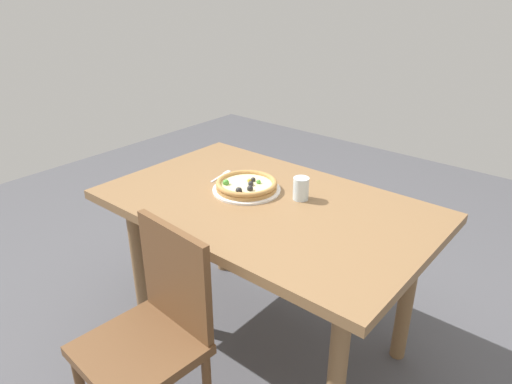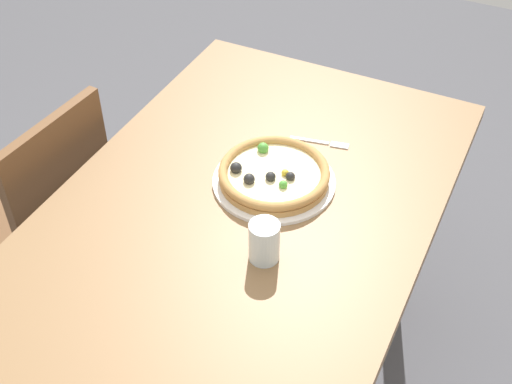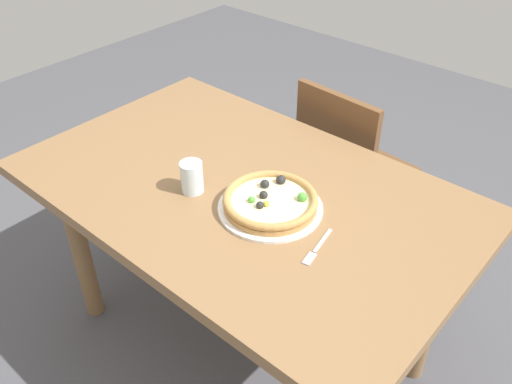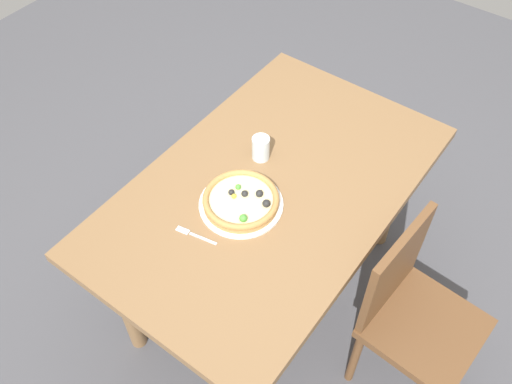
{
  "view_description": "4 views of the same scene",
  "coord_description": "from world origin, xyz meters",
  "px_view_note": "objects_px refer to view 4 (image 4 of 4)",
  "views": [
    {
      "loc": [
        1.16,
        -1.45,
        1.67
      ],
      "look_at": [
        -0.07,
        0.02,
        0.78
      ],
      "focal_mm": 32.55,
      "sensor_mm": 36.0,
      "label": 1
    },
    {
      "loc": [
        1.07,
        0.57,
        1.93
      ],
      "look_at": [
        -0.07,
        0.02,
        0.78
      ],
      "focal_mm": 47.89,
      "sensor_mm": 36.0,
      "label": 2
    },
    {
      "loc": [
        -0.96,
        1.03,
        1.78
      ],
      "look_at": [
        -0.07,
        0.02,
        0.78
      ],
      "focal_mm": 38.14,
      "sensor_mm": 36.0,
      "label": 3
    },
    {
      "loc": [
        -1.16,
        -0.79,
        2.39
      ],
      "look_at": [
        -0.07,
        0.02,
        0.78
      ],
      "focal_mm": 38.87,
      "sensor_mm": 36.0,
      "label": 4
    }
  ],
  "objects_px": {
    "plate": "(241,204)",
    "dining_table": "(270,202)",
    "chair_near": "(412,312)",
    "pizza": "(241,200)",
    "drinking_glass": "(261,148)",
    "fork": "(193,234)"
  },
  "relations": [
    {
      "from": "dining_table",
      "to": "chair_near",
      "type": "bearing_deg",
      "value": -89.6
    },
    {
      "from": "dining_table",
      "to": "plate",
      "type": "distance_m",
      "value": 0.18
    },
    {
      "from": "plate",
      "to": "drinking_glass",
      "type": "relative_size",
      "value": 3.08
    },
    {
      "from": "dining_table",
      "to": "fork",
      "type": "distance_m",
      "value": 0.38
    },
    {
      "from": "dining_table",
      "to": "pizza",
      "type": "relative_size",
      "value": 5.09
    },
    {
      "from": "chair_near",
      "to": "pizza",
      "type": "xyz_separation_m",
      "value": [
        -0.15,
        0.7,
        0.31
      ]
    },
    {
      "from": "drinking_glass",
      "to": "chair_near",
      "type": "bearing_deg",
      "value": -97.04
    },
    {
      "from": "drinking_glass",
      "to": "dining_table",
      "type": "bearing_deg",
      "value": -130.04
    },
    {
      "from": "pizza",
      "to": "plate",
      "type": "bearing_deg",
      "value": 107.64
    },
    {
      "from": "dining_table",
      "to": "drinking_glass",
      "type": "bearing_deg",
      "value": 49.96
    },
    {
      "from": "chair_near",
      "to": "fork",
      "type": "height_order",
      "value": "chair_near"
    },
    {
      "from": "pizza",
      "to": "drinking_glass",
      "type": "bearing_deg",
      "value": 19.96
    },
    {
      "from": "dining_table",
      "to": "chair_near",
      "type": "height_order",
      "value": "chair_near"
    },
    {
      "from": "plate",
      "to": "dining_table",
      "type": "bearing_deg",
      "value": -13.19
    },
    {
      "from": "plate",
      "to": "chair_near",
      "type": "bearing_deg",
      "value": -78.08
    },
    {
      "from": "chair_near",
      "to": "fork",
      "type": "distance_m",
      "value": 0.89
    },
    {
      "from": "dining_table",
      "to": "drinking_glass",
      "type": "xyz_separation_m",
      "value": [
        0.1,
        0.12,
        0.15
      ]
    },
    {
      "from": "chair_near",
      "to": "drinking_glass",
      "type": "bearing_deg",
      "value": -92.96
    },
    {
      "from": "chair_near",
      "to": "fork",
      "type": "xyz_separation_m",
      "value": [
        -0.36,
        0.76,
        0.28
      ]
    },
    {
      "from": "pizza",
      "to": "fork",
      "type": "bearing_deg",
      "value": 164.89
    },
    {
      "from": "plate",
      "to": "fork",
      "type": "distance_m",
      "value": 0.22
    },
    {
      "from": "dining_table",
      "to": "pizza",
      "type": "height_order",
      "value": "pizza"
    }
  ]
}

